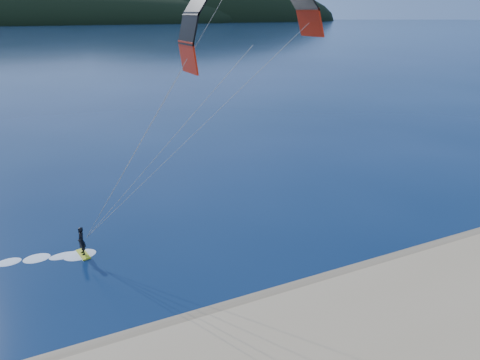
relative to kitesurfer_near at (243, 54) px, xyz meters
name	(u,v)px	position (x,y,z in m)	size (l,w,h in m)	color
wet_sand	(226,318)	(-3.07, -4.51, -12.27)	(220.00, 2.50, 0.10)	olive
headland	(24,23)	(-2.44, 736.28, -12.32)	(1200.00, 310.00, 140.00)	black
kitesurfer_near	(243,54)	(0.00, 0.00, 0.00)	(23.86, 8.36, 16.10)	#C3C917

